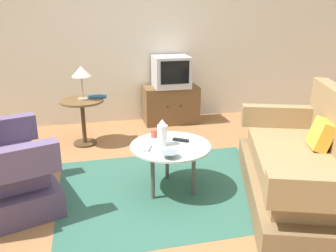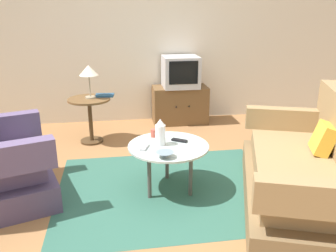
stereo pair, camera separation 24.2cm
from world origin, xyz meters
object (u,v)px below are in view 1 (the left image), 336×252
vase (162,133)px  bowl (170,155)px  side_table (83,112)px  table_lamp (81,73)px  couch (306,169)px  book (97,97)px  tv_remote_dark (181,140)px  coffee_table (171,149)px  mug (155,133)px  tv_remote_silver (147,148)px  tv_stand (171,105)px  television (171,72)px

vase → bowl: size_ratio=1.59×
side_table → table_lamp: size_ratio=1.41×
couch → bowl: (-1.18, 0.19, 0.17)m
couch → book: couch is taller
tv_remote_dark → coffee_table: bearing=-112.4°
mug → bowl: 0.50m
tv_remote_silver → book: book is taller
side_table → tv_remote_dark: side_table is taller
coffee_table → bowl: bearing=-105.3°
tv_stand → coffee_table: bearing=-103.6°
tv_remote_silver → television: bearing=-177.5°
vase → tv_remote_silver: 0.20m
couch → tv_remote_dark: (-0.99, 0.54, 0.16)m
couch → book: size_ratio=8.05×
tv_remote_dark → tv_remote_silver: same height
tv_stand → tv_remote_silver: (-0.70, -2.03, 0.19)m
tv_stand → side_table: bearing=-154.0°
tv_remote_dark → tv_stand: bearing=113.1°
mug → coffee_table: bearing=-68.3°
coffee_table → side_table: bearing=119.6°
couch → television: bearing=33.7°
tv_remote_dark → bowl: bearing=-84.9°
vase → tv_remote_dark: 0.22m
television → couch: bearing=-75.5°
couch → coffee_table: (-1.11, 0.46, 0.10)m
coffee_table → television: (0.48, 1.97, 0.35)m
mug → side_table: bearing=121.1°
vase → book: (-0.52, 1.44, 0.01)m
table_lamp → tv_remote_dark: size_ratio=2.72×
mug → television: bearing=71.6°
television → table_lamp: television is taller
mug → tv_remote_silver: 0.31m
tv_remote_silver → book: 1.55m
side_table → bowl: (0.71, -1.64, 0.06)m
television → vase: television is taller
couch → tv_remote_dark: couch is taller
bowl → tv_remote_silver: bowl is taller
table_lamp → mug: table_lamp is taller
mug → tv_stand: bearing=71.8°
vase → television: bearing=74.1°
tv_stand → mug: tv_stand is taller
tv_stand → television: 0.49m
vase → bowl: bearing=-90.2°
tv_stand → mug: bearing=-108.2°
vase → tv_remote_silver: size_ratio=1.64×
table_lamp → book: size_ratio=1.68×
table_lamp → bowl: 1.84m
mug → book: size_ratio=0.46×
tv_stand → mug: size_ratio=7.00×
tv_stand → table_lamp: size_ratio=1.94×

